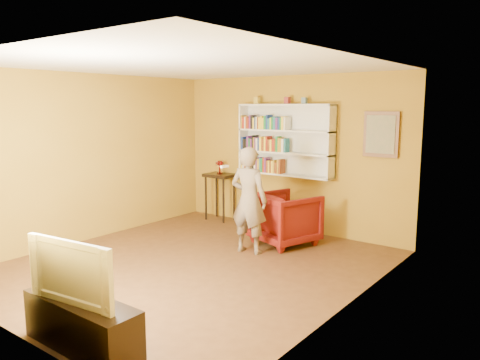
% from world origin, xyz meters
% --- Properties ---
extents(room_shell, '(5.30, 5.80, 2.88)m').
position_xyz_m(room_shell, '(0.00, 0.00, 1.02)').
color(room_shell, '#4B2E18').
rests_on(room_shell, ground).
extents(bookshelf, '(1.80, 0.29, 1.23)m').
position_xyz_m(bookshelf, '(0.00, 2.41, 1.59)').
color(bookshelf, white).
rests_on(bookshelf, room_shell).
extents(books_row_lower, '(0.85, 0.19, 0.27)m').
position_xyz_m(books_row_lower, '(-0.43, 2.31, 1.13)').
color(books_row_lower, yellow).
rests_on(books_row_lower, bookshelf).
extents(books_row_middle, '(0.95, 0.19, 0.27)m').
position_xyz_m(books_row_middle, '(-0.39, 2.30, 1.51)').
color(books_row_middle, navy).
rests_on(books_row_middle, bookshelf).
extents(books_row_upper, '(0.94, 0.19, 0.25)m').
position_xyz_m(books_row_upper, '(-0.39, 2.30, 1.88)').
color(books_row_upper, '#AF8823').
rests_on(books_row_upper, bookshelf).
extents(ornament_left, '(0.09, 0.09, 0.12)m').
position_xyz_m(ornament_left, '(-0.60, 2.35, 2.27)').
color(ornament_left, gold).
rests_on(ornament_left, bookshelf).
extents(ornament_centre, '(0.09, 0.09, 0.12)m').
position_xyz_m(ornament_centre, '(0.03, 2.35, 2.27)').
color(ornament_centre, maroon).
rests_on(ornament_centre, bookshelf).
extents(ornament_right, '(0.08, 0.08, 0.10)m').
position_xyz_m(ornament_right, '(0.37, 2.35, 2.27)').
color(ornament_right, slate).
rests_on(ornament_right, bookshelf).
extents(framed_painting, '(0.55, 0.05, 0.70)m').
position_xyz_m(framed_painting, '(1.65, 2.46, 1.75)').
color(framed_painting, brown).
rests_on(framed_painting, room_shell).
extents(console_table, '(0.55, 0.42, 0.90)m').
position_xyz_m(console_table, '(-1.39, 2.25, 0.74)').
color(console_table, black).
rests_on(console_table, ground).
extents(ruby_lustre, '(0.16, 0.16, 0.25)m').
position_xyz_m(ruby_lustre, '(-1.39, 2.25, 1.08)').
color(ruby_lustre, maroon).
rests_on(ruby_lustre, console_table).
extents(armchair, '(1.12, 1.14, 0.83)m').
position_xyz_m(armchair, '(0.45, 1.65, 0.41)').
color(armchair, '#4E0507').
rests_on(armchair, ground).
extents(person, '(0.63, 0.46, 1.60)m').
position_xyz_m(person, '(0.26, 0.94, 0.80)').
color(person, '#736454').
rests_on(person, ground).
extents(game_remote, '(0.04, 0.15, 0.04)m').
position_xyz_m(game_remote, '(0.05, 0.63, 1.32)').
color(game_remote, white).
rests_on(game_remote, person).
extents(tv_cabinet, '(1.28, 0.39, 0.46)m').
position_xyz_m(tv_cabinet, '(0.73, -2.25, 0.23)').
color(tv_cabinet, black).
rests_on(tv_cabinet, ground).
extents(television, '(1.01, 0.25, 0.58)m').
position_xyz_m(television, '(0.73, -2.25, 0.75)').
color(television, black).
rests_on(television, tv_cabinet).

